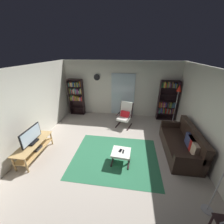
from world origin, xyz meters
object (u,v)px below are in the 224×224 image
object	(u,v)px
ottoman	(121,154)
wall_clock	(97,77)
floor_lamp_by_shelf	(178,94)
bookshelf_near_tv	(76,94)
television	(31,136)
leather_sofa	(182,144)
tv_remote	(123,151)
cell_phone	(120,151)
lounge_armchair	(125,114)
tv_stand	(34,147)
bookshelf_near_sofa	(167,101)

from	to	relation	value
ottoman	wall_clock	size ratio (longest dim) A/B	1.91
floor_lamp_by_shelf	wall_clock	world-z (taller)	wall_clock
bookshelf_near_tv	ottoman	bearing A→B (deg)	-51.48
television	leather_sofa	distance (m)	4.58
leather_sofa	wall_clock	world-z (taller)	wall_clock
television	bookshelf_near_tv	size ratio (longest dim) A/B	0.46
tv_remote	floor_lamp_by_shelf	size ratio (longest dim) A/B	0.08
cell_phone	wall_clock	distance (m)	3.79
ottoman	tv_remote	distance (m)	0.10
television	wall_clock	bearing A→B (deg)	70.32
ottoman	tv_remote	world-z (taller)	tv_remote
tv_remote	lounge_armchair	bearing A→B (deg)	98.44
tv_remote	television	bearing A→B (deg)	-171.16
tv_stand	bookshelf_near_sofa	world-z (taller)	bookshelf_near_sofa
television	leather_sofa	bearing A→B (deg)	10.17
ottoman	cell_phone	xyz separation A→B (m)	(-0.02, 0.04, 0.07)
tv_stand	ottoman	bearing A→B (deg)	2.07
television	leather_sofa	world-z (taller)	television
television	floor_lamp_by_shelf	world-z (taller)	floor_lamp_by_shelf
floor_lamp_by_shelf	wall_clock	bearing A→B (deg)	165.99
tv_remote	cell_phone	bearing A→B (deg)	164.60
bookshelf_near_tv	cell_phone	world-z (taller)	bookshelf_near_tv
tv_stand	lounge_armchair	distance (m)	3.51
tv_stand	bookshelf_near_sofa	size ratio (longest dim) A/B	0.73
ottoman	floor_lamp_by_shelf	bearing A→B (deg)	49.96
floor_lamp_by_shelf	television	bearing A→B (deg)	-151.78
ottoman	leather_sofa	bearing A→B (deg)	20.74
lounge_armchair	cell_phone	bearing A→B (deg)	-90.28
bookshelf_near_tv	lounge_armchair	distance (m)	2.66
leather_sofa	tv_remote	distance (m)	1.93
lounge_armchair	floor_lamp_by_shelf	world-z (taller)	floor_lamp_by_shelf
cell_phone	ottoman	bearing A→B (deg)	-42.41
floor_lamp_by_shelf	bookshelf_near_tv	bearing A→B (deg)	170.81
bookshelf_near_tv	tv_remote	size ratio (longest dim) A/B	12.23
leather_sofa	wall_clock	size ratio (longest dim) A/B	6.73
bookshelf_near_sofa	ottoman	world-z (taller)	bookshelf_near_sofa
lounge_armchair	tv_remote	size ratio (longest dim) A/B	7.10
floor_lamp_by_shelf	tv_stand	bearing A→B (deg)	-151.84
bookshelf_near_sofa	tv_remote	distance (m)	3.58
bookshelf_near_sofa	tv_stand	bearing A→B (deg)	-144.55
leather_sofa	television	bearing A→B (deg)	-169.83
television	bookshelf_near_tv	xyz separation A→B (m)	(0.15, 3.21, 0.30)
television	lounge_armchair	xyz separation A→B (m)	(2.61, 2.33, -0.19)
leather_sofa	cell_phone	bearing A→B (deg)	-160.56
leather_sofa	tv_remote	xyz separation A→B (m)	(-1.80, -0.70, 0.08)
wall_clock	lounge_armchair	bearing A→B (deg)	-35.50
bookshelf_near_tv	leather_sofa	distance (m)	5.01
tv_stand	bookshelf_near_sofa	xyz separation A→B (m)	(4.46, 3.18, 0.58)
wall_clock	leather_sofa	bearing A→B (deg)	-37.64
tv_stand	lounge_armchair	size ratio (longest dim) A/B	1.30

